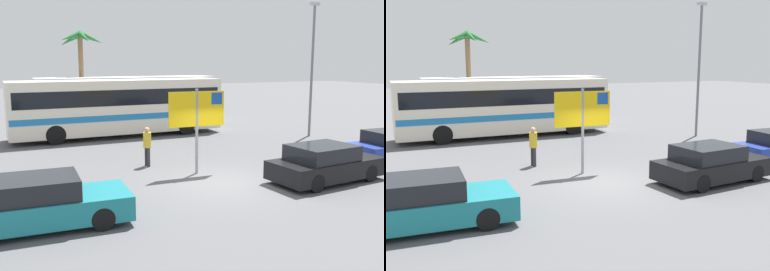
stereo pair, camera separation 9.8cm
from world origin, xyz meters
The scene contains 9 objects.
ground centered at (0.00, 0.00, 0.00)m, with size 120.00×120.00×0.00m, color #565659.
bus_front_coach centered at (-0.68, 10.96, 1.78)m, with size 11.71×2.62×3.17m.
bus_rear_coach centered at (1.11, 14.91, 1.78)m, with size 11.71×2.62×3.17m.
ferry_sign centered at (-0.27, 1.63, 2.33)m, with size 2.20×0.18×3.20m.
car_black centered at (3.29, -1.29, 0.64)m, with size 4.30×2.12×1.32m.
car_teal centered at (-6.25, -1.51, 0.64)m, with size 4.43×2.05×1.32m.
pedestrian_crossing_lot centered at (-1.63, 3.48, 0.94)m, with size 0.32×0.32×1.60m.
lamp_post_left_side centered at (9.11, 6.40, 4.00)m, with size 0.56×0.20×7.34m.
palm_tree_seaside centered at (-1.68, 16.12, 4.87)m, with size 3.02×3.12×6.14m.
Camera 2 is at (-7.18, -12.70, 4.20)m, focal length 40.40 mm.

